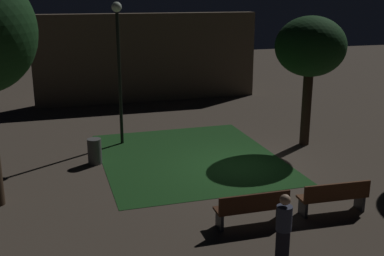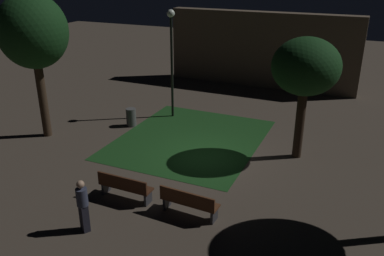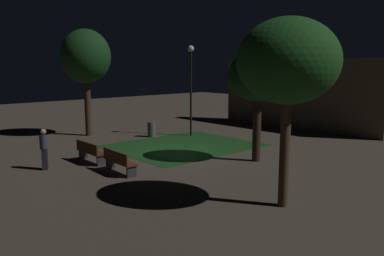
% 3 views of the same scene
% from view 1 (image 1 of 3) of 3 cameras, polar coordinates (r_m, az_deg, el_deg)
% --- Properties ---
extents(ground_plane, '(60.00, 60.00, 0.00)m').
position_cam_1_polar(ground_plane, '(15.60, 5.13, -4.59)').
color(ground_plane, '#473D33').
extents(grass_lawn, '(5.83, 6.97, 0.01)m').
position_cam_1_polar(grass_lawn, '(16.39, -0.37, -3.49)').
color(grass_lawn, '#194219').
rests_on(grass_lawn, ground).
extents(bench_lawn_edge, '(1.81, 0.50, 0.88)m').
position_cam_1_polar(bench_lawn_edge, '(11.69, 7.21, -9.35)').
color(bench_lawn_edge, '#422314').
rests_on(bench_lawn_edge, ground).
extents(bench_front_right, '(1.82, 0.57, 0.88)m').
position_cam_1_polar(bench_front_right, '(12.71, 16.57, -7.79)').
color(bench_front_right, '#512D19').
rests_on(bench_front_right, ground).
extents(tree_lawn_side, '(2.49, 2.49, 4.67)m').
position_cam_1_polar(tree_lawn_side, '(17.53, 13.92, 9.24)').
color(tree_lawn_side, '#2D2116').
rests_on(tree_lawn_side, ground).
extents(lamp_post_path_center, '(0.36, 0.36, 5.13)m').
position_cam_1_polar(lamp_post_path_center, '(17.35, -8.76, 9.03)').
color(lamp_post_path_center, black).
rests_on(lamp_post_path_center, ground).
extents(trash_bin, '(0.46, 0.46, 0.85)m').
position_cam_1_polar(trash_bin, '(15.99, -11.52, -2.74)').
color(trash_bin, '#4C4C4C').
rests_on(trash_bin, ground).
extents(pedestrian, '(0.34, 0.32, 1.61)m').
position_cam_1_polar(pedestrian, '(9.98, 10.84, -11.80)').
color(pedestrian, black).
rests_on(pedestrian, ground).
extents(building_wall_backdrop, '(11.38, 0.80, 4.44)m').
position_cam_1_polar(building_wall_backdrop, '(24.78, -5.26, 8.35)').
color(building_wall_backdrop, brown).
rests_on(building_wall_backdrop, ground).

